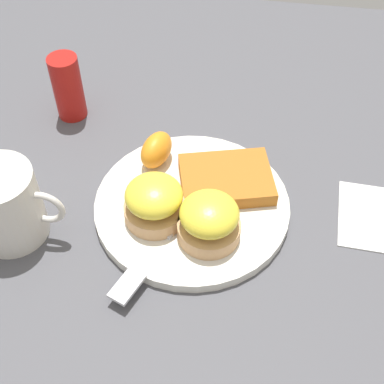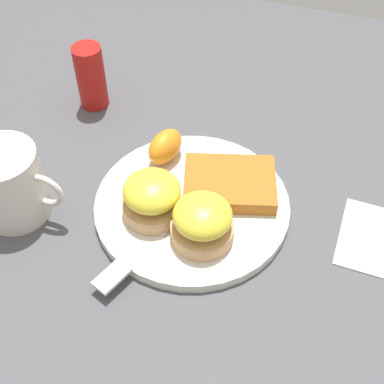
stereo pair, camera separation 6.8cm
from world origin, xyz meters
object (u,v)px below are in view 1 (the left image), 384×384
at_px(hashbrown_patty, 226,179).
at_px(condiment_bottle, 68,87).
at_px(sandwich_benedict_left, 154,202).
at_px(orange_wedge, 156,150).
at_px(sandwich_benedict_right, 209,220).
at_px(cup, 6,205).
at_px(fork, 162,242).

bearing_deg(hashbrown_patty, condiment_bottle, 153.91).
relative_size(sandwich_benedict_left, orange_wedge, 1.29).
distance_m(sandwich_benedict_right, cup, 0.24).
bearing_deg(sandwich_benedict_left, hashbrown_patty, 39.77).
relative_size(sandwich_benedict_right, condiment_bottle, 0.76).
bearing_deg(condiment_bottle, hashbrown_patty, -26.09).
xyz_separation_m(sandwich_benedict_right, cup, (-0.24, -0.02, 0.01)).
bearing_deg(cup, sandwich_benedict_left, 12.85).
height_order(hashbrown_patty, fork, hashbrown_patty).
bearing_deg(sandwich_benedict_right, fork, -157.94).
xyz_separation_m(hashbrown_patty, cup, (-0.26, -0.11, 0.03)).
bearing_deg(fork, cup, 179.81).
bearing_deg(sandwich_benedict_left, cup, -167.15).
height_order(sandwich_benedict_left, condiment_bottle, condiment_bottle).
distance_m(sandwich_benedict_left, hashbrown_patty, 0.11).
height_order(sandwich_benedict_right, cup, cup).
distance_m(sandwich_benedict_right, fork, 0.06).
distance_m(cup, condiment_bottle, 0.23).
height_order(sandwich_benedict_left, sandwich_benedict_right, same).
relative_size(sandwich_benedict_left, fork, 0.37).
xyz_separation_m(hashbrown_patty, orange_wedge, (-0.10, 0.03, 0.01)).
distance_m(orange_wedge, fork, 0.14).
distance_m(hashbrown_patty, cup, 0.28).
bearing_deg(orange_wedge, condiment_bottle, 148.09).
relative_size(orange_wedge, cup, 0.50).
relative_size(sandwich_benedict_left, condiment_bottle, 0.76).
bearing_deg(fork, sandwich_benedict_left, 111.42).
xyz_separation_m(cup, condiment_bottle, (0.00, 0.23, 0.00)).
height_order(sandwich_benedict_right, orange_wedge, sandwich_benedict_right).
bearing_deg(condiment_bottle, orange_wedge, -31.91).
height_order(sandwich_benedict_right, condiment_bottle, condiment_bottle).
xyz_separation_m(sandwich_benedict_right, hashbrown_patty, (0.01, 0.09, -0.02)).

